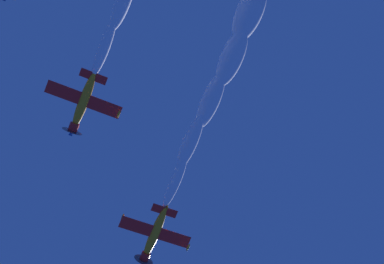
{
  "coord_description": "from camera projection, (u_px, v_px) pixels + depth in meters",
  "views": [
    {
      "loc": [
        22.21,
        -18.94,
        1.66
      ],
      "look_at": [
        14.3,
        -7.28,
        70.36
      ],
      "focal_mm": 52.69,
      "sensor_mm": 36.0,
      "label": 1
    }
  ],
  "objects": [
    {
      "name": "airplane_lead",
      "position": [
        154.0,
        235.0,
        71.4
      ],
      "size": [
        8.13,
        8.56,
        2.95
      ],
      "color": "orange"
    },
    {
      "name": "airplane_left_wingman",
      "position": [
        83.0,
        103.0,
        67.96
      ],
      "size": [
        8.17,
        8.6,
        3.2
      ],
      "color": "orange"
    },
    {
      "name": "smoke_trail_lead",
      "position": [
        250.0,
        5.0,
        66.66
      ],
      "size": [
        35.68,
        24.99,
        4.42
      ],
      "color": "white"
    }
  ]
}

